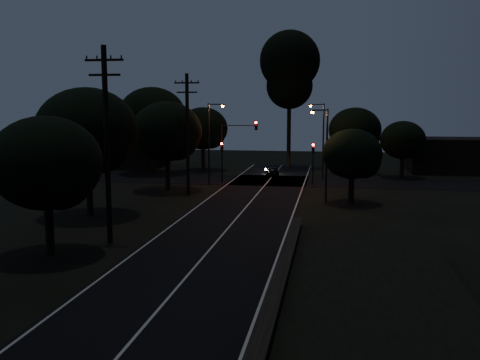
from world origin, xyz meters
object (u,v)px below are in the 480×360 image
(signal_mast, at_px, (238,140))
(streetlight_a, at_px, (211,138))
(utility_pole_mid, at_px, (107,142))
(signal_left, at_px, (222,155))
(car, at_px, (273,171))
(tall_pine, at_px, (290,69))
(utility_pole_far, at_px, (187,132))
(streetlight_b, at_px, (321,136))
(signal_right, at_px, (313,156))
(streetlight_c, at_px, (325,149))

(signal_mast, height_order, streetlight_a, streetlight_a)
(utility_pole_mid, distance_m, signal_left, 25.19)
(streetlight_a, bearing_deg, car, 56.75)
(utility_pole_mid, relative_size, tall_pine, 0.64)
(utility_pole_mid, relative_size, utility_pole_far, 1.05)
(tall_pine, relative_size, signal_mast, 2.74)
(utility_pole_mid, bearing_deg, signal_mast, 82.96)
(streetlight_a, xyz_separation_m, streetlight_b, (10.61, 6.00, 0.00))
(streetlight_b, bearing_deg, utility_pole_mid, -111.30)
(signal_right, height_order, streetlight_b, streetlight_b)
(utility_pole_mid, height_order, streetlight_c, utility_pole_mid)
(utility_pole_far, xyz_separation_m, streetlight_b, (11.31, 12.00, -0.85))
(utility_pole_far, xyz_separation_m, tall_pine, (7.00, 23.00, 6.87))
(utility_pole_far, xyz_separation_m, signal_right, (10.60, 7.99, -2.65))
(signal_left, relative_size, signal_mast, 0.66)
(utility_pole_far, distance_m, signal_left, 8.53)
(signal_right, distance_m, car, 7.95)
(utility_pole_far, relative_size, signal_right, 2.56)
(utility_pole_far, xyz_separation_m, streetlight_a, (0.69, 6.00, -0.85))
(signal_left, bearing_deg, streetlight_a, -109.59)
(streetlight_c, height_order, car, streetlight_c)
(signal_right, xyz_separation_m, streetlight_a, (-9.91, -1.99, 1.80))
(utility_pole_mid, height_order, utility_pole_far, utility_pole_mid)
(signal_right, relative_size, signal_mast, 0.66)
(signal_left, xyz_separation_m, car, (4.54, 6.01, -2.30))
(car, bearing_deg, signal_mast, 51.43)
(streetlight_a, distance_m, car, 10.41)
(streetlight_b, bearing_deg, signal_right, -100.00)
(streetlight_c, bearing_deg, streetlight_a, 144.31)
(signal_mast, distance_m, streetlight_a, 3.13)
(signal_mast, bearing_deg, utility_pole_far, -111.11)
(signal_left, height_order, signal_right, same)
(signal_right, relative_size, streetlight_b, 0.51)
(signal_left, xyz_separation_m, streetlight_b, (9.91, 4.01, 1.80))
(signal_left, bearing_deg, streetlight_c, -43.76)
(utility_pole_far, bearing_deg, utility_pole_mid, -90.00)
(utility_pole_far, relative_size, streetlight_b, 1.31)
(utility_pole_far, relative_size, signal_left, 2.56)
(utility_pole_mid, height_order, tall_pine, tall_pine)
(utility_pole_mid, relative_size, streetlight_b, 1.38)
(streetlight_a, xyz_separation_m, streetlight_c, (11.14, -8.00, -0.29))
(car, bearing_deg, streetlight_a, 43.57)
(signal_right, distance_m, signal_mast, 7.66)
(utility_pole_mid, xyz_separation_m, signal_mast, (3.09, 24.99, -1.40))
(signal_mast, xyz_separation_m, streetlight_b, (8.22, 4.01, 0.30))
(signal_mast, distance_m, streetlight_c, 13.28)
(signal_left, height_order, signal_mast, signal_mast)
(streetlight_b, xyz_separation_m, streetlight_c, (0.52, -14.00, -0.29))
(utility_pole_mid, xyz_separation_m, streetlight_c, (11.83, 15.00, -1.39))
(signal_right, bearing_deg, utility_pole_far, -143.00)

